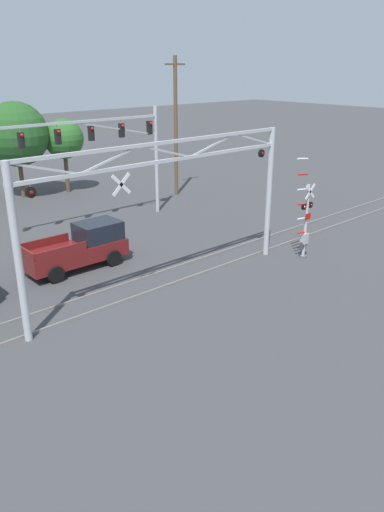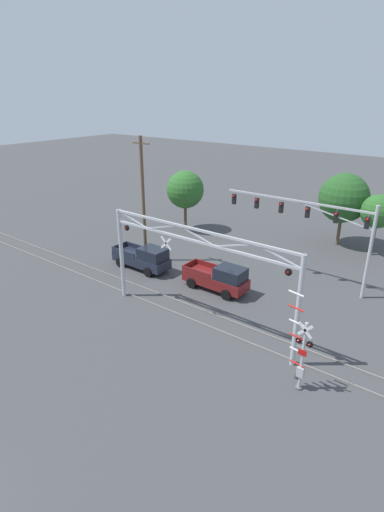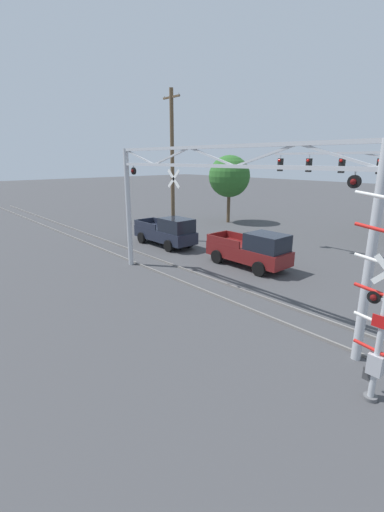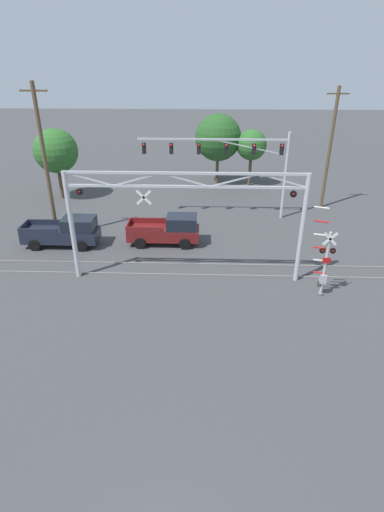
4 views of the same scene
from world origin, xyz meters
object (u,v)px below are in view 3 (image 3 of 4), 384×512
crossing_signal_mast (378,331)px  pickup_truck_lead (252,250)px  pickup_truck_following (168,232)px  crossing_gantry (210,200)px  utility_pole_left (172,166)px  background_tree_far_left_verge (229,176)px

crossing_signal_mast → pickup_truck_lead: 11.42m
crossing_signal_mast → pickup_truck_following: (-16.54, 6.01, -0.92)m
crossing_gantry → utility_pole_left: (-10.04, 5.89, 1.17)m
crossing_gantry → utility_pole_left: utility_pole_left is taller
crossing_signal_mast → pickup_truck_following: size_ratio=1.01×
crossing_gantry → pickup_truck_lead: bearing=107.1°
crossing_signal_mast → pickup_truck_following: crossing_signal_mast is taller
pickup_truck_lead → utility_pole_left: size_ratio=0.47×
utility_pole_left → background_tree_far_left_verge: 9.38m
crossing_gantry → pickup_truck_lead: 6.18m
pickup_truck_following → crossing_gantry: bearing=-26.4°
crossing_signal_mast → background_tree_far_left_verge: size_ratio=0.83×
crossing_gantry → pickup_truck_following: crossing_gantry is taller
background_tree_far_left_verge → crossing_gantry: bearing=-49.7°
pickup_truck_following → background_tree_far_left_verge: 11.64m
pickup_truck_following → utility_pole_left: bearing=129.6°
background_tree_far_left_verge → pickup_truck_lead: bearing=-41.8°
crossing_gantry → background_tree_far_left_verge: bearing=130.3°
crossing_gantry → utility_pole_left: bearing=149.6°
crossing_gantry → utility_pole_left: 11.70m
pickup_truck_following → utility_pole_left: size_ratio=0.49×
crossing_signal_mast → pickup_truck_lead: (-9.28, 6.59, -0.92)m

